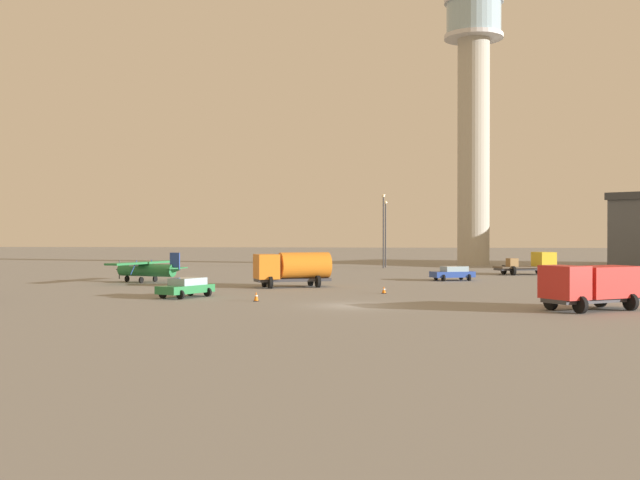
% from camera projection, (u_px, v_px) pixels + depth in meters
% --- Properties ---
extents(ground_plane, '(400.00, 400.00, 0.00)m').
position_uv_depth(ground_plane, '(352.00, 306.00, 47.84)').
color(ground_plane, gray).
extents(control_tower, '(8.30, 8.30, 41.61)m').
position_uv_depth(control_tower, '(474.00, 107.00, 109.03)').
color(control_tower, '#B2AD9E').
rests_on(control_tower, ground_plane).
extents(airplane_green, '(7.31, 9.27, 2.77)m').
position_uv_depth(airplane_green, '(147.00, 268.00, 70.62)').
color(airplane_green, '#287A42').
rests_on(airplane_green, ground_plane).
extents(truck_flatbed_yellow, '(6.86, 4.46, 2.46)m').
position_uv_depth(truck_flatbed_yellow, '(533.00, 264.00, 84.28)').
color(truck_flatbed_yellow, '#38383D').
rests_on(truck_flatbed_yellow, ground_plane).
extents(truck_box_red, '(6.49, 5.37, 2.65)m').
position_uv_depth(truck_box_red, '(593.00, 284.00, 45.07)').
color(truck_box_red, '#38383D').
rests_on(truck_box_red, ground_plane).
extents(truck_fuel_tanker_orange, '(6.65, 4.58, 2.92)m').
position_uv_depth(truck_fuel_tanker_orange, '(293.00, 267.00, 64.41)').
color(truck_fuel_tanker_orange, '#38383D').
rests_on(truck_fuel_tanker_orange, ground_plane).
extents(car_green, '(3.52, 4.61, 1.37)m').
position_uv_depth(car_green, '(186.00, 287.00, 54.11)').
color(car_green, '#287A42').
rests_on(car_green, ground_plane).
extents(car_blue, '(4.40, 3.18, 1.37)m').
position_uv_depth(car_blue, '(453.00, 273.00, 73.55)').
color(car_blue, '#2847A8').
rests_on(car_blue, ground_plane).
extents(light_post_west, '(0.44, 0.44, 8.85)m').
position_uv_depth(light_post_west, '(386.00, 228.00, 102.11)').
color(light_post_west, '#38383D').
rests_on(light_post_west, ground_plane).
extents(light_post_east, '(0.44, 0.44, 9.60)m').
position_uv_depth(light_post_east, '(383.00, 225.00, 99.69)').
color(light_post_east, '#38383D').
rests_on(light_post_east, ground_plane).
extents(traffic_cone_near_left, '(0.36, 0.36, 0.59)m').
position_uv_depth(traffic_cone_near_left, '(564.00, 287.00, 60.45)').
color(traffic_cone_near_left, black).
rests_on(traffic_cone_near_left, ground_plane).
extents(traffic_cone_near_right, '(0.36, 0.36, 0.64)m').
position_uv_depth(traffic_cone_near_right, '(256.00, 296.00, 50.98)').
color(traffic_cone_near_right, black).
rests_on(traffic_cone_near_right, ground_plane).
extents(traffic_cone_mid_apron, '(0.36, 0.36, 0.55)m').
position_uv_depth(traffic_cone_mid_apron, '(384.00, 290.00, 57.58)').
color(traffic_cone_mid_apron, black).
rests_on(traffic_cone_mid_apron, ground_plane).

